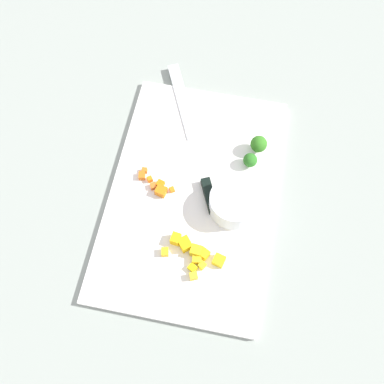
{
  "coord_description": "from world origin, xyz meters",
  "views": [
    {
      "loc": [
        0.37,
        0.07,
        0.84
      ],
      "look_at": [
        0.0,
        0.0,
        0.02
      ],
      "focal_mm": 44.13,
      "sensor_mm": 36.0,
      "label": 1
    }
  ],
  "objects": [
    {
      "name": "carrot_dice_5",
      "position": [
        -0.03,
        -0.1,
        0.02
      ],
      "size": [
        0.01,
        0.01,
        0.01
      ],
      "primitive_type": "cube",
      "rotation": [
        0.0,
        0.0,
        0.1
      ],
      "color": "orange",
      "rests_on": "cutting_board"
    },
    {
      "name": "pepper_dice_6",
      "position": [
        0.14,
        0.05,
        0.02
      ],
      "size": [
        0.02,
        0.02,
        0.01
      ],
      "primitive_type": "cube",
      "rotation": [
        0.0,
        0.0,
        2.56
      ],
      "color": "yellow",
      "rests_on": "cutting_board"
    },
    {
      "name": "broccoli_floret_1",
      "position": [
        -0.09,
        0.1,
        0.03
      ],
      "size": [
        0.03,
        0.03,
        0.03
      ],
      "color": "#84BA54",
      "rests_on": "cutting_board"
    },
    {
      "name": "pepper_dice_5",
      "position": [
        0.1,
        -0.01,
        0.02
      ],
      "size": [
        0.02,
        0.02,
        0.02
      ],
      "primitive_type": "cube",
      "rotation": [
        0.0,
        0.0,
        1.44
      ],
      "color": "yellow",
      "rests_on": "cutting_board"
    },
    {
      "name": "carrot_dice_1",
      "position": [
        -0.01,
        -0.06,
        0.02
      ],
      "size": [
        0.02,
        0.02,
        0.01
      ],
      "primitive_type": "cube",
      "rotation": [
        0.0,
        0.0,
        1.26
      ],
      "color": "orange",
      "rests_on": "cutting_board"
    },
    {
      "name": "chef_knife",
      "position": [
        -0.08,
        -0.0,
        0.02
      ],
      "size": [
        0.34,
        0.17,
        0.02
      ],
      "rotation": [
        0.0,
        0.0,
        3.57
      ],
      "color": "silver",
      "rests_on": "cutting_board"
    },
    {
      "name": "cutting_board",
      "position": [
        0.0,
        0.0,
        0.01
      ],
      "size": [
        0.49,
        0.31,
        0.01
      ],
      "primitive_type": "cube",
      "color": "white",
      "rests_on": "ground_plane"
    },
    {
      "name": "pepper_dice_3",
      "position": [
        0.13,
        0.03,
        0.02
      ],
      "size": [
        0.02,
        0.02,
        0.01
      ],
      "primitive_type": "cube",
      "rotation": [
        0.0,
        0.0,
        0.15
      ],
      "color": "yellow",
      "rests_on": "cutting_board"
    },
    {
      "name": "pepper_dice_1",
      "position": [
        0.16,
        0.03,
        0.02
      ],
      "size": [
        0.02,
        0.02,
        0.01
      ],
      "primitive_type": "cube",
      "rotation": [
        0.0,
        0.0,
        1.98
      ],
      "color": "yellow",
      "rests_on": "cutting_board"
    },
    {
      "name": "prep_bowl",
      "position": [
        0.01,
        0.08,
        0.03
      ],
      "size": [
        0.09,
        0.09,
        0.05
      ],
      "primitive_type": "cylinder",
      "color": "white",
      "rests_on": "cutting_board"
    },
    {
      "name": "pepper_dice_9",
      "position": [
        0.13,
        -0.03,
        0.02
      ],
      "size": [
        0.02,
        0.02,
        0.01
      ],
      "primitive_type": "cube",
      "rotation": [
        0.0,
        0.0,
        0.22
      ],
      "color": "yellow",
      "rests_on": "cutting_board"
    },
    {
      "name": "carrot_dice_6",
      "position": [
        -0.0,
        -0.04,
        0.02
      ],
      "size": [
        0.01,
        0.01,
        0.01
      ],
      "primitive_type": "cube",
      "rotation": [
        0.0,
        0.0,
        0.59
      ],
      "color": "orange",
      "rests_on": "cutting_board"
    },
    {
      "name": "pepper_dice_4",
      "position": [
        0.1,
        0.01,
        0.02
      ],
      "size": [
        0.03,
        0.03,
        0.02
      ],
      "primitive_type": "cube",
      "rotation": [
        0.0,
        0.0,
        2.27
      ],
      "color": "yellow",
      "rests_on": "cutting_board"
    },
    {
      "name": "pepper_dice_7",
      "position": [
        0.11,
        0.03,
        0.02
      ],
      "size": [
        0.02,
        0.02,
        0.02
      ],
      "primitive_type": "cube",
      "rotation": [
        0.0,
        0.0,
        1.48
      ],
      "color": "yellow",
      "rests_on": "cutting_board"
    },
    {
      "name": "pepper_dice_0",
      "position": [
        0.14,
        0.03,
        0.02
      ],
      "size": [
        0.02,
        0.02,
        0.01
      ],
      "primitive_type": "cube",
      "rotation": [
        0.0,
        0.0,
        1.06
      ],
      "color": "yellow",
      "rests_on": "cutting_board"
    },
    {
      "name": "carrot_dice_0",
      "position": [
        -0.0,
        -0.08,
        0.02
      ],
      "size": [
        0.02,
        0.02,
        0.01
      ],
      "primitive_type": "cube",
      "rotation": [
        0.0,
        0.0,
        0.45
      ],
      "color": "orange",
      "rests_on": "cutting_board"
    },
    {
      "name": "carrot_dice_3",
      "position": [
        -0.01,
        -0.09,
        0.02
      ],
      "size": [
        0.01,
        0.01,
        0.01
      ],
      "primitive_type": "cube",
      "rotation": [
        0.0,
        0.0,
        2.19
      ],
      "color": "orange",
      "rests_on": "cutting_board"
    },
    {
      "name": "carrot_dice_4",
      "position": [
        -0.02,
        -0.1,
        0.02
      ],
      "size": [
        0.02,
        0.01,
        0.01
      ],
      "primitive_type": "cube",
      "rotation": [
        0.0,
        0.0,
        1.74
      ],
      "color": "orange",
      "rests_on": "cutting_board"
    },
    {
      "name": "ground_plane",
      "position": [
        0.0,
        0.0,
        0.0
      ],
      "size": [
        4.0,
        4.0,
        0.0
      ],
      "primitive_type": "plane",
      "color": "gray"
    },
    {
      "name": "pepper_dice_8",
      "position": [
        0.12,
        0.04,
        0.02
      ],
      "size": [
        0.02,
        0.02,
        0.02
      ],
      "primitive_type": "cube",
      "rotation": [
        0.0,
        0.0,
        2.67
      ],
      "color": "yellow",
      "rests_on": "cutting_board"
    },
    {
      "name": "pepper_dice_2",
      "position": [
        0.12,
        0.07,
        0.02
      ],
      "size": [
        0.02,
        0.02,
        0.01
      ],
      "primitive_type": "cube",
      "rotation": [
        0.0,
        0.0,
        2.89
      ],
      "color": "yellow",
      "rests_on": "cutting_board"
    },
    {
      "name": "carrot_dice_2",
      "position": [
        0.01,
        -0.06,
        0.02
      ],
      "size": [
        0.02,
        0.02,
        0.02
      ],
      "primitive_type": "cube",
      "rotation": [
        0.0,
        0.0,
        2.92
      ],
      "color": "orange",
      "rests_on": "cutting_board"
    },
    {
      "name": "broccoli_floret_0",
      "position": [
        -0.12,
        0.11,
        0.04
      ],
      "size": [
        0.03,
        0.03,
        0.04
      ],
      "color": "#81AB6C",
      "rests_on": "cutting_board"
    }
  ]
}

